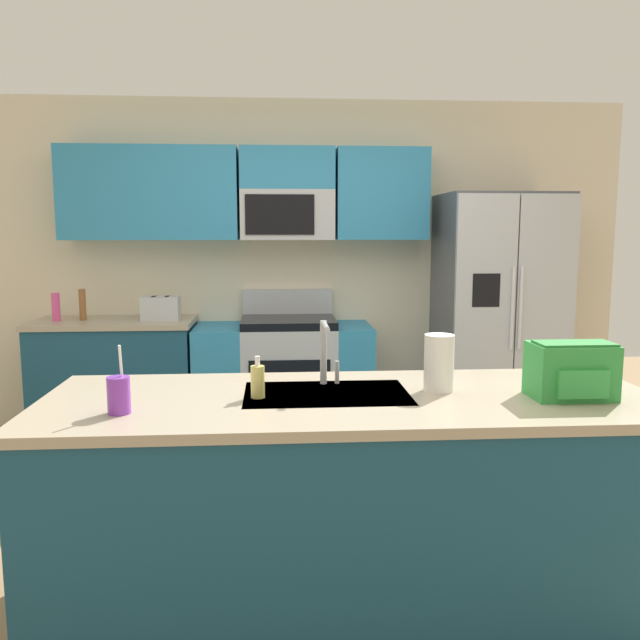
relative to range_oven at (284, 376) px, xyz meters
name	(u,v)px	position (x,y,z in m)	size (l,w,h in m)	color
ground_plane	(324,538)	(0.18, -1.80, -0.44)	(9.00, 9.00, 0.00)	#997A56
kitchen_wall_unit	(287,243)	(0.03, 0.28, 1.03)	(5.20, 0.43, 2.60)	beige
back_counter	(116,378)	(-1.29, 0.00, 0.01)	(1.20, 0.63, 0.90)	navy
range_oven	(284,376)	(0.00, 0.00, 0.00)	(1.36, 0.61, 1.10)	#B7BABF
refrigerator	(498,314)	(1.67, -0.07, 0.48)	(0.90, 0.76, 1.85)	#4C4F54
island_counter	(351,500)	(0.24, -2.38, 0.01)	(2.51, 0.92, 0.90)	navy
toaster	(161,308)	(-0.92, -0.05, 0.55)	(0.28, 0.16, 0.18)	#B7BABF
pepper_mill	(83,305)	(-1.51, 0.00, 0.57)	(0.05, 0.05, 0.24)	brown
bottle_pink	(56,307)	(-1.70, -0.04, 0.56)	(0.06, 0.06, 0.21)	#EA4C93
sink_faucet	(325,347)	(0.15, -2.18, 0.62)	(0.08, 0.21, 0.28)	#B7BABF
drink_cup_purple	(119,395)	(-0.64, -2.57, 0.53)	(0.08, 0.08, 0.26)	purple
soap_dispenser	(258,381)	(-0.14, -2.38, 0.53)	(0.06, 0.06, 0.17)	#D8CC66
paper_towel_roll	(439,363)	(0.62, -2.32, 0.58)	(0.12, 0.12, 0.24)	white
backpack	(572,369)	(1.12, -2.47, 0.57)	(0.32, 0.22, 0.23)	green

